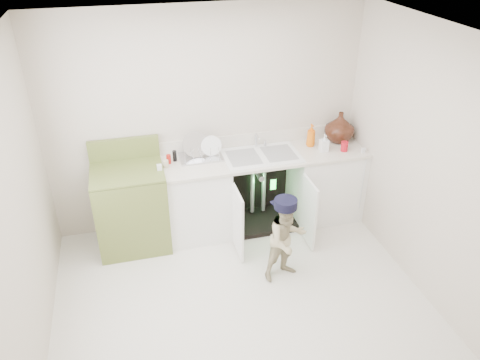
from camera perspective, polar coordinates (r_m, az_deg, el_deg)
The scene contains 5 objects.
ground at distance 4.67m, azimuth 0.13°, elevation -14.36°, with size 3.50×3.50×0.00m, color silver.
room_shell at distance 3.90m, azimuth 0.15°, elevation -1.10°, with size 6.00×5.50×1.26m.
counter_run at distance 5.44m, azimuth 2.90°, elevation -0.85°, with size 2.44×1.02×1.26m.
avocado_stove at distance 5.22m, azimuth -13.09°, elevation -3.16°, with size 0.75×0.65×1.16m.
repair_worker at distance 4.66m, azimuth 5.71°, elevation -7.10°, with size 0.51×0.85×0.91m.
Camera 1 is at (-0.86, -3.23, 3.26)m, focal length 35.00 mm.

